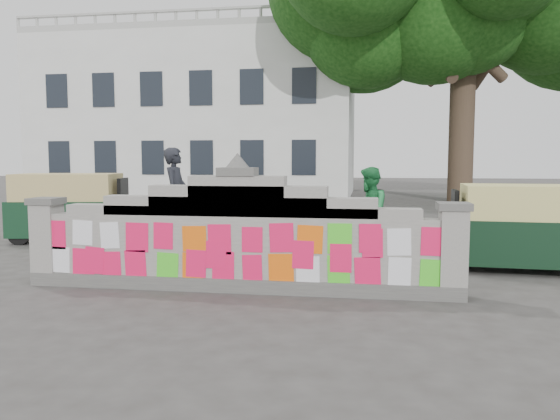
% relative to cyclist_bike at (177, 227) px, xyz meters
% --- Properties ---
extents(ground, '(100.00, 100.00, 0.00)m').
position_rel_cyclist_bike_xyz_m(ground, '(1.92, -2.72, -0.56)').
color(ground, '#383533').
rests_on(ground, ground).
extents(parapet_wall, '(6.48, 0.44, 2.01)m').
position_rel_cyclist_bike_xyz_m(parapet_wall, '(1.92, -2.73, 0.19)').
color(parapet_wall, '#4C4C49').
rests_on(parapet_wall, ground).
extents(building, '(16.00, 10.00, 8.90)m').
position_rel_cyclist_bike_xyz_m(building, '(-5.08, 19.26, 3.45)').
color(building, silver).
rests_on(building, ground).
extents(cyclist_bike, '(2.16, 0.81, 1.12)m').
position_rel_cyclist_bike_xyz_m(cyclist_bike, '(0.00, 0.00, 0.00)').
color(cyclist_bike, black).
rests_on(cyclist_bike, ground).
extents(cyclist_rider, '(0.48, 0.71, 1.90)m').
position_rel_cyclist_bike_xyz_m(cyclist_rider, '(0.00, 0.00, 0.39)').
color(cyclist_rider, black).
rests_on(cyclist_rider, ground).
extents(pedestrian, '(0.70, 0.89, 1.77)m').
position_rel_cyclist_bike_xyz_m(pedestrian, '(3.82, 0.43, 0.33)').
color(pedestrian, '#258945').
rests_on(pedestrian, ground).
extents(rickshaw_left, '(2.94, 1.75, 1.58)m').
position_rel_cyclist_bike_xyz_m(rickshaw_left, '(-3.06, 1.39, 0.26)').
color(rickshaw_left, black).
rests_on(rickshaw_left, ground).
extents(rickshaw_right, '(2.70, 1.36, 1.48)m').
position_rel_cyclist_bike_xyz_m(rickshaw_right, '(6.42, -0.53, 0.21)').
color(rickshaw_right, black).
rests_on(rickshaw_right, ground).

